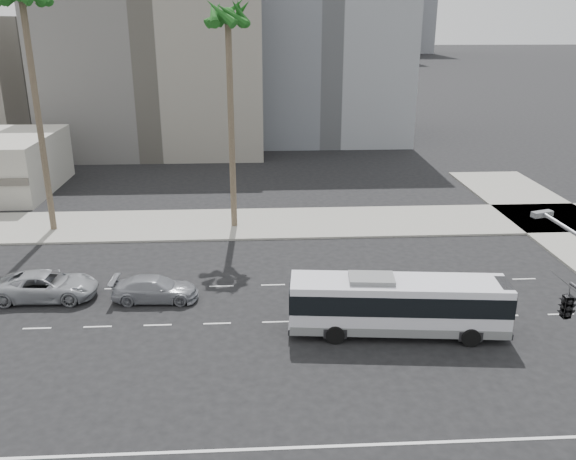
{
  "coord_description": "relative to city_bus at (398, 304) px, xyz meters",
  "views": [
    {
      "loc": [
        -0.89,
        -27.01,
        14.62
      ],
      "look_at": [
        0.85,
        4.0,
        3.58
      ],
      "focal_mm": 36.99,
      "sensor_mm": 36.0,
      "label": 1
    }
  ],
  "objects": [
    {
      "name": "traffic_signal",
      "position": [
        3.55,
        -8.72,
        3.85
      ],
      "size": [
        3.01,
        4.01,
        6.51
      ],
      "rotation": [
        0.0,
        0.0,
        0.1
      ],
      "color": "#262628",
      "rests_on": "ground"
    },
    {
      "name": "palm_near",
      "position": [
        -8.46,
        16.33,
        12.95
      ],
      "size": [
        4.76,
        4.76,
        16.04
      ],
      "rotation": [
        0.0,
        0.0,
        -0.31
      ],
      "color": "brown",
      "rests_on": "ground"
    },
    {
      "name": "sidewalk_north",
      "position": [
        -5.91,
        16.9,
        -1.51
      ],
      "size": [
        120.0,
        7.0,
        0.15
      ],
      "primitive_type": "cube",
      "color": "gray",
      "rests_on": "ground"
    },
    {
      "name": "car_a",
      "position": [
        -12.44,
        4.33,
        -0.9
      ],
      "size": [
        2.09,
        4.77,
        1.36
      ],
      "primitive_type": "imported",
      "rotation": [
        0.0,
        0.0,
        1.53
      ],
      "color": "gray",
      "rests_on": "ground"
    },
    {
      "name": "city_bus",
      "position": [
        0.0,
        0.0,
        0.0
      ],
      "size": [
        10.69,
        3.37,
        3.02
      ],
      "rotation": [
        0.0,
        0.0,
        -0.1
      ],
      "color": "silver",
      "rests_on": "ground"
    },
    {
      "name": "midrise_gray_center",
      "position": [
        2.09,
        53.4,
        11.41
      ],
      "size": [
        20.0,
        20.0,
        26.0
      ],
      "primitive_type": "cube",
      "color": "slate",
      "rests_on": "ground"
    },
    {
      "name": "car_b",
      "position": [
        -18.46,
        4.89,
        -0.82
      ],
      "size": [
        2.65,
        5.54,
        1.53
      ],
      "primitive_type": "imported",
      "rotation": [
        0.0,
        0.0,
        1.55
      ],
      "color": "#96999E",
      "rests_on": "ground"
    },
    {
      "name": "midrise_beige_west",
      "position": [
        -17.91,
        46.4,
        7.41
      ],
      "size": [
        24.0,
        18.0,
        18.0
      ],
      "primitive_type": "cube",
      "color": "slate",
      "rests_on": "ground"
    },
    {
      "name": "ground",
      "position": [
        -5.91,
        1.4,
        -1.59
      ],
      "size": [
        700.0,
        700.0,
        0.0
      ],
      "primitive_type": "plane",
      "color": "black",
      "rests_on": "ground"
    }
  ]
}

